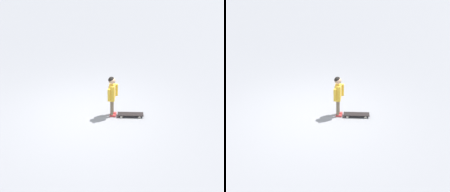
{
  "view_description": "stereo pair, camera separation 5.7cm",
  "coord_description": "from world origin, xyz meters",
  "views": [
    {
      "loc": [
        -6.42,
        0.82,
        3.85
      ],
      "look_at": [
        -0.14,
        -0.59,
        0.55
      ],
      "focal_mm": 46.99,
      "sensor_mm": 36.0,
      "label": 1
    },
    {
      "loc": [
        -6.43,
        0.76,
        3.85
      ],
      "look_at": [
        -0.14,
        -0.59,
        0.55
      ],
      "focal_mm": 46.99,
      "sensor_mm": 36.0,
      "label": 2
    }
  ],
  "objects": [
    {
      "name": "ground_plane",
      "position": [
        0.0,
        0.0,
        0.0
      ],
      "size": [
        50.0,
        50.0,
        0.0
      ],
      "primitive_type": "plane",
      "color": "gray"
    },
    {
      "name": "child_person",
      "position": [
        -0.14,
        -0.59,
        0.66
      ],
      "size": [
        0.3,
        0.31,
        1.06
      ],
      "color": "brown",
      "rests_on": "ground"
    },
    {
      "name": "skateboard",
      "position": [
        -0.3,
        -1.03,
        0.06
      ],
      "size": [
        0.35,
        0.68,
        0.07
      ],
      "color": "black",
      "rests_on": "ground"
    }
  ]
}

